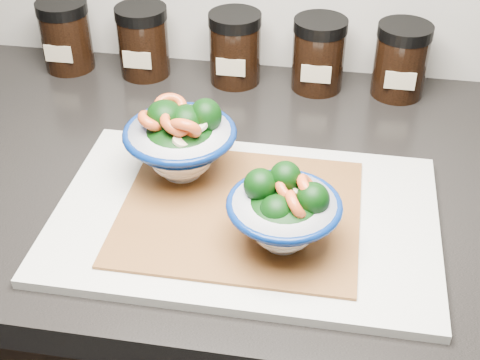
% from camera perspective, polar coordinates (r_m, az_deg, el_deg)
% --- Properties ---
extents(countertop, '(3.50, 0.60, 0.04)m').
position_cam_1_polar(countertop, '(0.92, -8.99, 0.79)').
color(countertop, black).
rests_on(countertop, cabinet).
extents(cutting_board, '(0.45, 0.30, 0.01)m').
position_cam_1_polar(cutting_board, '(0.79, 0.45, -3.21)').
color(cutting_board, beige).
rests_on(cutting_board, countertop).
extents(bamboo_mat, '(0.28, 0.24, 0.00)m').
position_cam_1_polar(bamboo_mat, '(0.79, 0.00, -2.67)').
color(bamboo_mat, '#9C632F').
rests_on(bamboo_mat, cutting_board).
extents(bowl_left, '(0.14, 0.14, 0.10)m').
position_cam_1_polar(bowl_left, '(0.83, -5.09, 3.26)').
color(bowl_left, white).
rests_on(bowl_left, bamboo_mat).
extents(bowl_right, '(0.13, 0.13, 0.09)m').
position_cam_1_polar(bowl_right, '(0.72, 3.79, -2.82)').
color(bowl_right, white).
rests_on(bowl_right, bamboo_mat).
extents(spice_jar_a, '(0.08, 0.08, 0.11)m').
position_cam_1_polar(spice_jar_a, '(1.14, -14.64, 11.85)').
color(spice_jar_a, black).
rests_on(spice_jar_a, countertop).
extents(spice_jar_b, '(0.08, 0.08, 0.11)m').
position_cam_1_polar(spice_jar_b, '(1.09, -8.26, 11.65)').
color(spice_jar_b, black).
rests_on(spice_jar_b, countertop).
extents(spice_jar_c, '(0.08, 0.08, 0.11)m').
position_cam_1_polar(spice_jar_c, '(1.06, -0.43, 11.20)').
color(spice_jar_c, black).
rests_on(spice_jar_c, countertop).
extents(spice_jar_d, '(0.08, 0.08, 0.11)m').
position_cam_1_polar(spice_jar_d, '(1.05, 6.72, 10.62)').
color(spice_jar_d, black).
rests_on(spice_jar_d, countertop).
extents(spice_jar_e, '(0.08, 0.08, 0.11)m').
position_cam_1_polar(spice_jar_e, '(1.05, 13.56, 9.90)').
color(spice_jar_e, black).
rests_on(spice_jar_e, countertop).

